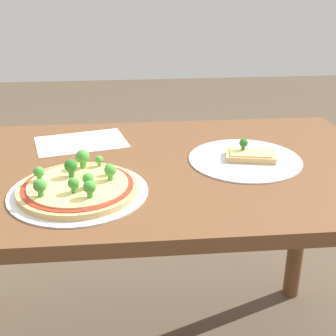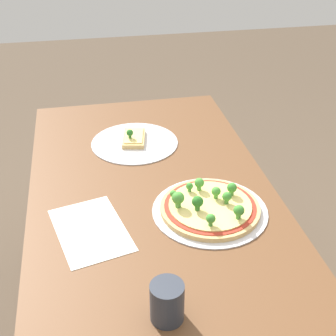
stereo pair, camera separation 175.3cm
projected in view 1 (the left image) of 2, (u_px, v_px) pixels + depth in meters
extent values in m
cube|color=brown|center=(145.00, 172.00, 1.24)|extent=(1.27, 0.73, 0.04)
cylinder|color=brown|center=(300.00, 219.00, 1.71)|extent=(0.06, 0.06, 0.67)
cylinder|color=silver|center=(78.00, 192.00, 1.09)|extent=(0.33, 0.33, 0.00)
cylinder|color=tan|center=(78.00, 189.00, 1.09)|extent=(0.28, 0.28, 0.01)
cylinder|color=#A82D1E|center=(78.00, 185.00, 1.08)|extent=(0.26, 0.26, 0.00)
cylinder|color=#EACC75|center=(78.00, 184.00, 1.08)|extent=(0.23, 0.23, 0.00)
sphere|color=#286B23|center=(71.00, 166.00, 1.11)|extent=(0.03, 0.03, 0.03)
cylinder|color=#37742D|center=(72.00, 174.00, 1.11)|extent=(0.01, 0.01, 0.01)
sphere|color=#3D8933|center=(39.00, 172.00, 1.09)|extent=(0.03, 0.03, 0.03)
cylinder|color=#488E3A|center=(40.00, 178.00, 1.09)|extent=(0.01, 0.01, 0.01)
sphere|color=#479338|center=(83.00, 156.00, 1.15)|extent=(0.03, 0.03, 0.03)
cylinder|color=#51973E|center=(83.00, 165.00, 1.16)|extent=(0.02, 0.02, 0.02)
sphere|color=#3D8933|center=(74.00, 183.00, 1.03)|extent=(0.03, 0.03, 0.03)
cylinder|color=#488E3A|center=(74.00, 190.00, 1.04)|extent=(0.01, 0.01, 0.01)
sphere|color=#3D8933|center=(90.00, 187.00, 1.01)|extent=(0.03, 0.03, 0.03)
cylinder|color=#488E3A|center=(90.00, 195.00, 1.01)|extent=(0.01, 0.01, 0.01)
sphere|color=#479338|center=(110.00, 170.00, 1.09)|extent=(0.03, 0.03, 0.03)
cylinder|color=#51973E|center=(111.00, 177.00, 1.10)|extent=(0.01, 0.01, 0.01)
sphere|color=#479338|center=(99.00, 160.00, 1.16)|extent=(0.02, 0.02, 0.02)
cylinder|color=#51973E|center=(99.00, 164.00, 1.17)|extent=(0.01, 0.01, 0.01)
sphere|color=#3D8933|center=(109.00, 168.00, 1.12)|extent=(0.02, 0.02, 0.02)
cylinder|color=#488E3A|center=(110.00, 173.00, 1.12)|extent=(0.01, 0.01, 0.01)
sphere|color=#479338|center=(88.00, 178.00, 1.05)|extent=(0.03, 0.03, 0.03)
cylinder|color=#51973E|center=(89.00, 185.00, 1.06)|extent=(0.01, 0.01, 0.01)
sphere|color=#3D8933|center=(40.00, 186.00, 1.01)|extent=(0.03, 0.03, 0.03)
cylinder|color=#488E3A|center=(41.00, 194.00, 1.02)|extent=(0.01, 0.01, 0.01)
cylinder|color=silver|center=(245.00, 159.00, 1.27)|extent=(0.31, 0.31, 0.00)
cube|color=tan|center=(250.00, 156.00, 1.26)|extent=(0.14, 0.10, 0.02)
cube|color=#EACC75|center=(251.00, 152.00, 1.26)|extent=(0.12, 0.08, 0.00)
sphere|color=#286B23|center=(244.00, 143.00, 1.26)|extent=(0.02, 0.02, 0.02)
cylinder|color=#37742D|center=(243.00, 148.00, 1.27)|extent=(0.01, 0.01, 0.01)
cube|color=white|center=(81.00, 142.00, 1.39)|extent=(0.29, 0.23, 0.00)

